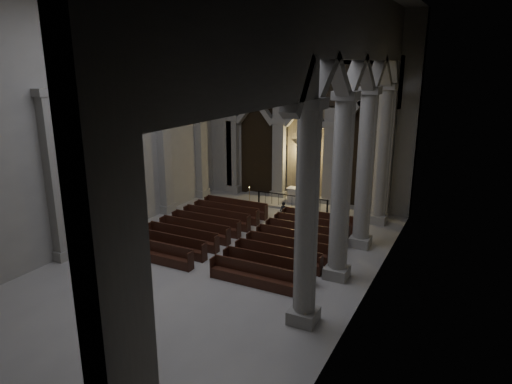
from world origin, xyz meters
TOP-DOWN VIEW (x-y plane):
  - room at (0.00, 0.00)m, footprint 24.00×24.10m
  - sanctuary_wall at (0.00, 11.54)m, footprint 14.00×0.77m
  - right_arcade at (5.50, 1.33)m, footprint 1.00×24.00m
  - left_pilasters at (-6.75, 3.50)m, footprint 0.60×13.00m
  - sanctuary_step at (0.00, 10.60)m, footprint 8.50×2.60m
  - altar at (0.19, 10.75)m, footprint 1.89×0.76m
  - altar_rail at (0.00, 9.60)m, footprint 4.83×0.09m
  - candle_stand_left at (-2.89, 9.24)m, footprint 0.21×0.21m
  - candle_stand_right at (2.91, 9.15)m, footprint 0.28×0.28m
  - pews at (0.00, 3.11)m, footprint 9.67×8.28m
  - worshipper at (0.40, 7.29)m, footprint 0.44×0.31m

SIDE VIEW (x-z plane):
  - sanctuary_step at x=0.00m, z-range 0.00..0.15m
  - pews at x=0.00m, z-range -0.17..0.79m
  - candle_stand_left at x=-2.89m, z-range -0.28..0.94m
  - candle_stand_right at x=2.91m, z-range -0.37..1.26m
  - worshipper at x=0.40m, z-range 0.00..1.15m
  - altar_rail at x=0.00m, z-range 0.16..1.10m
  - altar at x=0.19m, z-range 0.15..1.11m
  - left_pilasters at x=-6.75m, z-range -0.10..7.92m
  - sanctuary_wall at x=0.00m, z-range 0.62..12.62m
  - room at x=0.00m, z-range 1.60..13.60m
  - right_arcade at x=5.50m, z-range 1.83..13.83m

